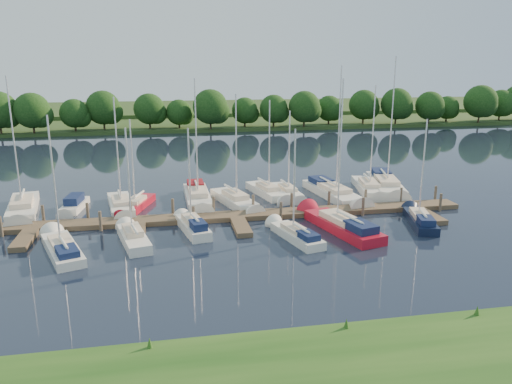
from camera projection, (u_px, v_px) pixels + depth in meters
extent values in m
plane|color=black|center=(252.00, 253.00, 34.42)|extent=(260.00, 260.00, 0.00)
cube|color=brown|center=(236.00, 216.00, 41.97)|extent=(40.00, 2.00, 0.40)
cube|color=brown|center=(24.00, 240.00, 36.28)|extent=(1.20, 4.00, 0.40)
cube|color=brown|center=(137.00, 233.00, 37.70)|extent=(1.20, 4.00, 0.40)
cube|color=brown|center=(241.00, 227.00, 39.12)|extent=(1.20, 4.00, 0.40)
cube|color=brown|center=(338.00, 221.00, 40.54)|extent=(1.20, 4.00, 0.40)
cube|color=brown|center=(429.00, 216.00, 41.96)|extent=(1.20, 4.00, 0.40)
cylinder|color=#473D33|center=(43.00, 217.00, 40.35)|extent=(0.24, 0.24, 2.00)
cylinder|color=#473D33|center=(88.00, 215.00, 40.96)|extent=(0.24, 0.24, 2.00)
cylinder|color=#473D33|center=(131.00, 212.00, 41.57)|extent=(0.24, 0.24, 2.00)
cylinder|color=#473D33|center=(173.00, 210.00, 42.19)|extent=(0.24, 0.24, 2.00)
cylinder|color=#473D33|center=(214.00, 208.00, 42.80)|extent=(0.24, 0.24, 2.00)
cylinder|color=#473D33|center=(253.00, 206.00, 43.41)|extent=(0.24, 0.24, 2.00)
cylinder|color=#473D33|center=(292.00, 204.00, 44.02)|extent=(0.24, 0.24, 2.00)
cylinder|color=#473D33|center=(329.00, 202.00, 44.64)|extent=(0.24, 0.24, 2.00)
cylinder|color=#473D33|center=(365.00, 200.00, 45.25)|extent=(0.24, 0.24, 2.00)
cylinder|color=#473D33|center=(401.00, 198.00, 45.86)|extent=(0.24, 0.24, 2.00)
cylinder|color=#473D33|center=(435.00, 196.00, 46.47)|extent=(0.24, 0.24, 2.00)
cylinder|color=#473D33|center=(1.00, 229.00, 37.44)|extent=(0.24, 0.24, 2.00)
cylinder|color=#473D33|center=(101.00, 224.00, 38.72)|extent=(0.24, 0.24, 2.00)
cylinder|color=#473D33|center=(194.00, 218.00, 39.99)|extent=(0.24, 0.24, 2.00)
cylinder|color=#473D33|center=(281.00, 214.00, 41.27)|extent=(0.24, 0.24, 2.00)
cylinder|color=#473D33|center=(363.00, 209.00, 42.55)|extent=(0.24, 0.24, 2.00)
cylinder|color=#473D33|center=(440.00, 205.00, 43.82)|extent=(0.24, 0.24, 2.00)
cube|color=#274119|center=(190.00, 122.00, 105.63)|extent=(180.00, 30.00, 0.60)
cube|color=#375224|center=(184.00, 109.00, 129.29)|extent=(220.00, 40.00, 1.40)
cylinder|color=#38281C|center=(6.00, 129.00, 87.92)|extent=(0.36, 0.36, 2.42)
sphere|color=#10340E|center=(4.00, 112.00, 87.17)|extent=(5.65, 5.65, 5.65)
sphere|color=#10340E|center=(12.00, 116.00, 87.78)|extent=(4.04, 4.04, 4.04)
cylinder|color=#38281C|center=(39.00, 128.00, 88.42)|extent=(0.36, 0.36, 2.71)
sphere|color=#10340E|center=(37.00, 109.00, 87.58)|extent=(6.33, 6.33, 6.33)
sphere|color=#10340E|center=(46.00, 114.00, 88.24)|extent=(4.52, 4.52, 4.52)
cylinder|color=#38281C|center=(75.00, 128.00, 88.89)|extent=(0.36, 0.36, 2.49)
sphere|color=#10340E|center=(74.00, 111.00, 88.12)|extent=(5.80, 5.80, 5.80)
sphere|color=#10340E|center=(82.00, 115.00, 88.74)|extent=(4.14, 4.14, 4.14)
cylinder|color=#38281C|center=(107.00, 127.00, 91.53)|extent=(0.36, 0.36, 2.24)
sphere|color=#10340E|center=(106.00, 112.00, 90.83)|extent=(5.23, 5.23, 5.23)
sphere|color=#10340E|center=(113.00, 116.00, 91.41)|extent=(3.74, 3.74, 3.74)
cylinder|color=#38281C|center=(140.00, 126.00, 92.11)|extent=(0.36, 0.36, 2.49)
sphere|color=#10340E|center=(139.00, 109.00, 91.34)|extent=(5.81, 5.81, 5.81)
sphere|color=#10340E|center=(147.00, 113.00, 91.96)|extent=(4.15, 4.15, 4.15)
cylinder|color=#38281C|center=(178.00, 127.00, 91.57)|extent=(0.36, 0.36, 2.02)
sphere|color=#10340E|center=(178.00, 114.00, 90.94)|extent=(4.71, 4.71, 4.71)
sphere|color=#10340E|center=(183.00, 117.00, 91.48)|extent=(3.37, 3.37, 3.37)
cylinder|color=#38281C|center=(215.00, 123.00, 94.65)|extent=(0.36, 0.36, 2.83)
sphere|color=#10340E|center=(215.00, 105.00, 93.76)|extent=(6.61, 6.61, 6.61)
sphere|color=#10340E|center=(222.00, 109.00, 94.44)|extent=(4.72, 4.72, 4.72)
cylinder|color=#38281C|center=(247.00, 123.00, 94.87)|extent=(0.36, 0.36, 2.59)
sphere|color=#10340E|center=(247.00, 107.00, 94.06)|extent=(6.03, 6.03, 6.03)
sphere|color=#10340E|center=(253.00, 111.00, 94.70)|extent=(4.31, 4.31, 4.31)
cylinder|color=#38281C|center=(280.00, 124.00, 94.24)|extent=(0.36, 0.36, 2.41)
sphere|color=#10340E|center=(280.00, 109.00, 93.49)|extent=(5.62, 5.62, 5.62)
sphere|color=#10340E|center=(286.00, 113.00, 94.10)|extent=(4.01, 4.01, 4.01)
cylinder|color=#38281C|center=(298.00, 121.00, 97.88)|extent=(0.36, 0.36, 2.68)
sphere|color=#10340E|center=(298.00, 104.00, 97.05)|extent=(6.26, 6.26, 6.26)
sphere|color=#10340E|center=(304.00, 109.00, 97.70)|extent=(4.47, 4.47, 4.47)
cylinder|color=#38281C|center=(339.00, 123.00, 96.73)|extent=(0.36, 0.36, 2.43)
sphere|color=#10340E|center=(340.00, 107.00, 95.97)|extent=(5.67, 5.67, 5.67)
sphere|color=#10340E|center=(345.00, 111.00, 96.58)|extent=(4.05, 4.05, 4.05)
cylinder|color=#38281C|center=(364.00, 122.00, 98.46)|extent=(0.36, 0.36, 2.28)
sphere|color=#10340E|center=(365.00, 108.00, 97.75)|extent=(5.32, 5.32, 5.32)
sphere|color=#10340E|center=(370.00, 111.00, 98.34)|extent=(3.80, 3.80, 3.80)
cylinder|color=#38281C|center=(387.00, 121.00, 100.47)|extent=(0.36, 0.36, 2.24)
sphere|color=#10340E|center=(388.00, 107.00, 99.77)|extent=(5.24, 5.24, 5.24)
sphere|color=#10340E|center=(392.00, 111.00, 100.35)|extent=(3.74, 3.74, 3.74)
cylinder|color=#38281C|center=(428.00, 120.00, 100.15)|extent=(0.36, 0.36, 2.60)
sphere|color=#10340E|center=(429.00, 104.00, 99.34)|extent=(6.08, 6.08, 6.08)
sphere|color=#10340E|center=(434.00, 108.00, 99.98)|extent=(4.34, 4.34, 4.34)
cylinder|color=#38281C|center=(449.00, 119.00, 102.75)|extent=(0.36, 0.36, 2.63)
sphere|color=#10340E|center=(451.00, 103.00, 101.93)|extent=(6.13, 6.13, 6.13)
sphere|color=#10340E|center=(456.00, 107.00, 102.57)|extent=(4.38, 4.38, 4.38)
cylinder|color=#38281C|center=(470.00, 117.00, 104.14)|extent=(0.36, 0.36, 2.88)
sphere|color=#10340E|center=(472.00, 100.00, 103.25)|extent=(6.72, 6.72, 6.72)
sphere|color=#10340E|center=(477.00, 105.00, 103.94)|extent=(4.80, 4.80, 4.80)
cylinder|color=#38281C|center=(497.00, 118.00, 104.19)|extent=(0.36, 0.36, 2.65)
sphere|color=#10340E|center=(499.00, 102.00, 103.36)|extent=(6.19, 6.19, 6.19)
sphere|color=#10340E|center=(504.00, 106.00, 104.01)|extent=(4.42, 4.42, 4.42)
cube|color=white|center=(23.00, 210.00, 43.95)|extent=(3.61, 8.35, 1.23)
cone|color=white|center=(20.00, 223.00, 40.28)|extent=(1.60, 2.98, 1.13)
cube|color=beige|center=(22.00, 202.00, 43.38)|extent=(2.29, 3.88, 0.56)
cylinder|color=silver|center=(14.00, 142.00, 41.66)|extent=(0.12, 0.12, 10.92)
cylinder|color=silver|center=(22.00, 194.00, 44.36)|extent=(0.72, 3.60, 0.10)
cylinder|color=white|center=(22.00, 194.00, 44.36)|extent=(0.75, 3.22, 0.20)
cube|color=white|center=(75.00, 208.00, 44.54)|extent=(2.05, 4.60, 0.91)
cone|color=white|center=(67.00, 215.00, 42.40)|extent=(0.91, 1.42, 0.73)
cube|color=#132045|center=(74.00, 200.00, 44.36)|extent=(1.49, 2.58, 0.82)
cube|color=white|center=(121.00, 206.00, 44.95)|extent=(2.96, 7.10, 0.98)
cone|color=white|center=(124.00, 217.00, 41.81)|extent=(1.32, 2.53, 0.96)
cube|color=beige|center=(121.00, 201.00, 44.48)|extent=(1.90, 3.29, 0.45)
cylinder|color=silver|center=(117.00, 151.00, 43.01)|extent=(0.12, 0.12, 9.30)
cylinder|color=silver|center=(119.00, 194.00, 45.33)|extent=(0.57, 3.08, 0.10)
cylinder|color=white|center=(119.00, 194.00, 45.33)|extent=(0.62, 2.75, 0.20)
cube|color=#B51023|center=(138.00, 206.00, 45.02)|extent=(3.21, 5.70, 0.97)
cone|color=#B51023|center=(126.00, 215.00, 42.39)|extent=(1.34, 2.07, 0.77)
cube|color=beige|center=(136.00, 200.00, 44.60)|extent=(1.88, 2.71, 0.44)
cylinder|color=silver|center=(132.00, 162.00, 43.43)|extent=(0.12, 0.12, 7.41)
cylinder|color=silver|center=(139.00, 194.00, 45.30)|extent=(0.88, 2.37, 0.10)
cylinder|color=white|center=(139.00, 194.00, 45.30)|extent=(0.89, 2.15, 0.20)
cube|color=white|center=(198.00, 199.00, 47.27)|extent=(2.29, 7.89, 1.21)
cone|color=white|center=(201.00, 211.00, 43.54)|extent=(1.13, 2.76, 1.10)
cube|color=beige|center=(198.00, 192.00, 46.70)|extent=(1.69, 3.56, 0.55)
cube|color=maroon|center=(195.00, 184.00, 49.13)|extent=(1.57, 2.38, 0.61)
cylinder|color=silver|center=(196.00, 138.00, 45.01)|extent=(0.12, 0.12, 10.62)
cylinder|color=silver|center=(196.00, 185.00, 47.71)|extent=(0.14, 3.54, 0.10)
cylinder|color=white|center=(196.00, 185.00, 47.71)|extent=(0.24, 3.15, 0.20)
cube|color=white|center=(234.00, 202.00, 46.23)|extent=(3.74, 7.17, 1.20)
cone|color=white|center=(250.00, 212.00, 43.24)|extent=(1.59, 2.59, 0.97)
cube|color=beige|center=(235.00, 195.00, 45.73)|extent=(2.24, 3.38, 0.54)
cylinder|color=silver|center=(236.00, 147.00, 44.28)|extent=(0.12, 0.12, 9.32)
cylinder|color=silver|center=(231.00, 188.00, 46.52)|extent=(0.94, 3.02, 0.10)
cylinder|color=white|center=(231.00, 188.00, 46.52)|extent=(0.94, 2.71, 0.20)
cube|color=white|center=(266.00, 193.00, 49.36)|extent=(3.22, 6.61, 1.11)
cone|color=white|center=(281.00, 201.00, 46.55)|extent=(1.39, 2.37, 0.89)
cube|color=beige|center=(268.00, 187.00, 48.90)|extent=(1.97, 3.10, 0.50)
cylinder|color=silver|center=(269.00, 146.00, 47.56)|extent=(0.12, 0.12, 8.59)
cylinder|color=silver|center=(264.00, 181.00, 49.64)|extent=(0.77, 2.81, 0.10)
cylinder|color=white|center=(264.00, 181.00, 49.64)|extent=(0.79, 2.52, 0.20)
cube|color=white|center=(287.00, 193.00, 49.30)|extent=(2.09, 5.82, 0.99)
cone|color=white|center=(296.00, 201.00, 46.65)|extent=(0.97, 2.06, 0.80)
cube|color=beige|center=(288.00, 188.00, 48.88)|extent=(1.42, 2.66, 0.45)
cylinder|color=silver|center=(289.00, 151.00, 47.67)|extent=(0.12, 0.12, 7.69)
cylinder|color=silver|center=(285.00, 183.00, 49.59)|extent=(0.32, 2.56, 0.10)
cylinder|color=white|center=(285.00, 183.00, 49.59)|extent=(0.40, 2.29, 0.20)
cube|color=white|center=(332.00, 194.00, 48.93)|extent=(3.70, 8.95, 1.14)
cone|color=white|center=(354.00, 206.00, 44.96)|extent=(1.66, 3.19, 1.22)
cube|color=beige|center=(334.00, 188.00, 48.35)|extent=(2.39, 4.14, 0.52)
cube|color=#132045|center=(321.00, 181.00, 50.94)|extent=(2.07, 2.83, 0.57)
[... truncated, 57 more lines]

